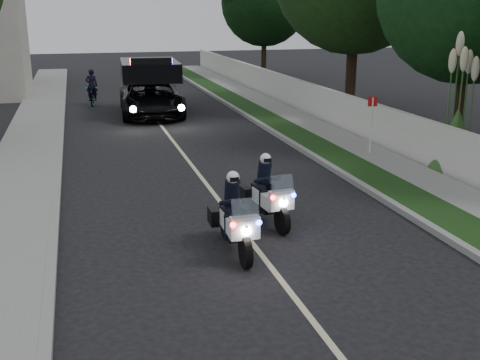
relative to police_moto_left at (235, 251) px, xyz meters
The scene contains 19 objects.
ground 0.72m from the police_moto_left, 49.55° to the right, with size 120.00×120.00×0.00m, color black.
curb_right 10.50m from the police_moto_left, 64.22° to the left, with size 0.20×60.00×0.15m, color gray.
grass_verge 10.82m from the police_moto_left, 60.88° to the left, with size 1.20×60.00×0.16m, color #193814.
sidewalk_right 11.51m from the police_moto_left, 55.22° to the left, with size 1.40×60.00×0.16m, color gray.
property_wall 12.13m from the police_moto_left, 51.33° to the left, with size 0.22×60.00×1.50m, color beige.
curb_left 10.13m from the police_moto_left, 111.03° to the left, with size 0.20×60.00×0.15m, color gray.
sidewalk_left 10.57m from the police_moto_left, 116.60° to the left, with size 2.00×60.00×0.16m, color gray.
lane_marking 9.47m from the police_moto_left, 87.18° to the left, with size 0.12×50.00×0.01m, color #BFB78C.
police_moto_left is the anchor object (origin of this frame).
police_moto_right 1.87m from the police_moto_left, 51.13° to the left, with size 0.68×1.93×1.64m, color silver, non-canonical shape.
police_suv 16.81m from the police_moto_left, 88.56° to the left, with size 2.80×6.05×2.94m, color black.
bicycle 20.82m from the police_moto_left, 95.93° to the left, with size 0.64×1.85×0.97m, color black.
cyclist 20.82m from the police_moto_left, 95.93° to the left, with size 0.59×0.39×1.64m, color black.
sign_post 9.23m from the police_moto_left, 45.54° to the left, with size 0.33×0.33×2.11m, color #A80C23, non-canonical shape.
pampas_far 9.11m from the police_moto_left, 27.66° to the left, with size 1.55×1.55×4.42m, color #C3BC96, non-canonical shape.
tree_right_b 12.31m from the police_moto_left, 34.84° to the left, with size 6.36×6.36×10.61m, color #154017, non-canonical shape.
tree_right_c 20.06m from the police_moto_left, 57.58° to the left, with size 7.23×7.23×12.05m, color black, non-canonical shape.
tree_right_d 18.18m from the police_moto_left, 57.40° to the left, with size 7.55×7.55×12.58m, color #1F4416, non-canonical shape.
tree_right_e 32.26m from the police_moto_left, 71.35° to the left, with size 6.11×6.11×10.18m, color black, non-canonical shape.
Camera 1 is at (-3.38, -10.44, 4.82)m, focal length 44.33 mm.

